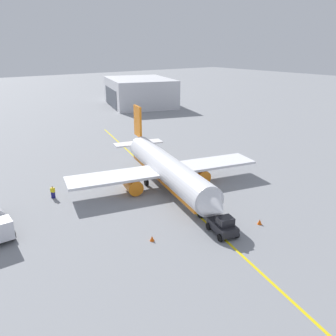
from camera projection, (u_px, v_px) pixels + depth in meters
ground_plane at (168, 188)px, 50.33m from camera, size 400.00×400.00×0.00m
airplane at (167, 169)px, 49.85m from camera, size 31.07×28.34×9.73m
pushback_tug at (223, 226)px, 37.73m from camera, size 4.00×3.10×2.20m
refueling_worker at (53, 192)px, 46.70m from camera, size 0.63×0.60×1.71m
safety_cone_nose at (260, 222)px, 40.02m from camera, size 0.53×0.53×0.59m
safety_cone_wingtip at (152, 238)px, 36.64m from camera, size 0.50×0.50×0.56m
distant_hangar at (139, 92)px, 116.76m from camera, size 30.27×26.01×8.82m
taxi_line_marking at (168, 188)px, 50.33m from camera, size 76.34×18.99×0.01m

